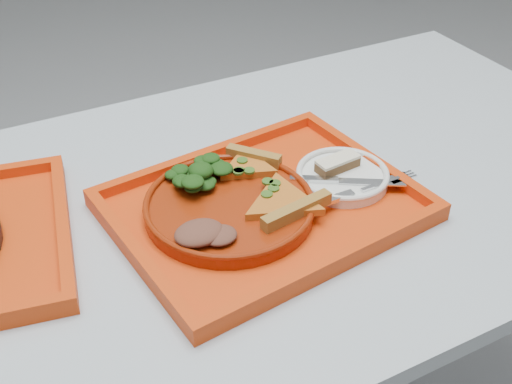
% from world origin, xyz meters
% --- Properties ---
extents(table, '(1.60, 0.80, 0.75)m').
position_xyz_m(table, '(0.00, 0.00, 0.68)').
color(table, '#AEB9C3').
rests_on(table, ground).
extents(tray_main, '(0.49, 0.40, 0.01)m').
position_xyz_m(tray_main, '(0.07, -0.05, 0.76)').
color(tray_main, red).
rests_on(tray_main, table).
extents(dinner_plate, '(0.26, 0.26, 0.02)m').
position_xyz_m(dinner_plate, '(0.02, -0.04, 0.77)').
color(dinner_plate, maroon).
rests_on(dinner_plate, tray_main).
extents(side_plate, '(0.15, 0.15, 0.01)m').
position_xyz_m(side_plate, '(0.22, -0.05, 0.77)').
color(side_plate, white).
rests_on(side_plate, tray_main).
extents(pizza_slice_a, '(0.14, 0.15, 0.02)m').
position_xyz_m(pizza_slice_a, '(0.09, -0.08, 0.79)').
color(pizza_slice_a, orange).
rests_on(pizza_slice_a, dinner_plate).
extents(pizza_slice_b, '(0.14, 0.14, 0.02)m').
position_xyz_m(pizza_slice_b, '(0.09, 0.03, 0.79)').
color(pizza_slice_b, orange).
rests_on(pizza_slice_b, dinner_plate).
extents(salad_heap, '(0.09, 0.08, 0.05)m').
position_xyz_m(salad_heap, '(0.00, 0.03, 0.80)').
color(salad_heap, black).
rests_on(salad_heap, dinner_plate).
extents(meat_portion, '(0.07, 0.06, 0.02)m').
position_xyz_m(meat_portion, '(-0.05, -0.10, 0.79)').
color(meat_portion, brown).
rests_on(meat_portion, dinner_plate).
extents(dessert_bar, '(0.08, 0.04, 0.02)m').
position_xyz_m(dessert_bar, '(0.22, -0.04, 0.79)').
color(dessert_bar, '#53371B').
rests_on(dessert_bar, side_plate).
extents(knife, '(0.17, 0.11, 0.01)m').
position_xyz_m(knife, '(0.21, -0.08, 0.78)').
color(knife, silver).
rests_on(knife, side_plate).
extents(fork, '(0.19, 0.02, 0.01)m').
position_xyz_m(fork, '(0.22, -0.11, 0.78)').
color(fork, silver).
rests_on(fork, side_plate).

